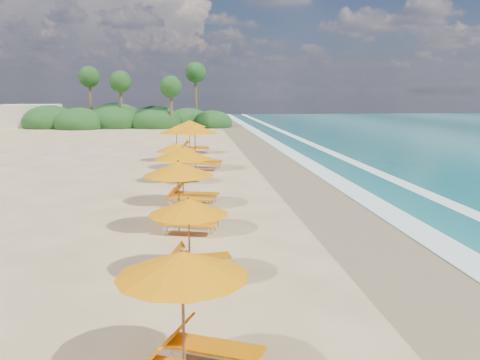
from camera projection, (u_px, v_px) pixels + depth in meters
name	position (u px, v px, depth m)	size (l,w,h in m)	color
ground	(240.00, 211.00, 19.04)	(160.00, 160.00, 0.00)	#D8BD7F
wet_sand	(343.00, 209.00, 19.43)	(4.00, 160.00, 0.01)	#877650
surf_foam	(411.00, 207.00, 19.69)	(4.00, 160.00, 0.01)	white
station_2	(193.00, 306.00, 7.81)	(2.77, 2.75, 2.12)	olive
station_3	(195.00, 231.00, 12.26)	(2.35, 2.23, 1.99)	olive
station_4	(184.00, 192.00, 16.15)	(2.90, 2.82, 2.33)	olive
station_5	(187.00, 172.00, 19.93)	(2.96, 2.87, 2.35)	olive
station_6	(180.00, 160.00, 24.98)	(2.64, 2.62, 2.01)	olive
station_7	(199.00, 143.00, 29.12)	(3.31, 3.21, 2.67)	olive
station_8	(179.00, 141.00, 32.40)	(2.72, 2.57, 2.33)	olive
station_9	(192.00, 134.00, 36.79)	(2.81, 2.64, 2.45)	olive
treeline	(124.00, 120.00, 62.50)	(25.80, 8.80, 9.74)	#163D14
beach_building	(29.00, 116.00, 63.68)	(7.00, 5.00, 2.80)	beige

